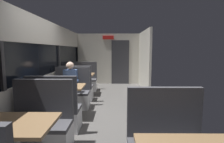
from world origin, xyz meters
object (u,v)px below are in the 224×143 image
coffee_cup_secondary (53,85)px  seated_passenger (71,89)px  dining_table_near_window (15,131)px  bench_mid_window_facing_entry (72,96)px  bench_mid_window_facing_end (55,114)px  bench_far_window_facing_end (77,90)px  bench_near_window_facing_entry (41,130)px  bench_far_window_facing_entry (84,82)px  dining_table_far_window (81,77)px  dining_table_mid_window (64,90)px  coffee_cup_primary (76,72)px

coffee_cup_secondary → seated_passenger: bearing=75.0°
dining_table_near_window → bench_mid_window_facing_entry: (0.00, 2.79, -0.31)m
bench_mid_window_facing_end → seated_passenger: (0.00, 1.33, 0.21)m
bench_far_window_facing_end → seated_passenger: (0.00, -0.76, 0.21)m
bench_near_window_facing_entry → bench_far_window_facing_end: bearing=90.0°
bench_far_window_facing_entry → coffee_cup_secondary: bench_far_window_facing_entry is taller
bench_far_window_facing_entry → dining_table_far_window: bearing=-90.0°
seated_passenger → coffee_cup_secondary: seated_passenger is taller
dining_table_mid_window → seated_passenger: 0.64m
dining_table_near_window → dining_table_far_window: 4.17m
bench_near_window_facing_entry → seated_passenger: (0.00, 2.01, 0.21)m
bench_mid_window_facing_end → bench_mid_window_facing_entry: bearing=90.0°
bench_near_window_facing_entry → bench_far_window_facing_entry: (0.00, 4.17, 0.00)m
dining_table_far_window → bench_mid_window_facing_entry: bearing=-90.0°
bench_near_window_facing_entry → dining_table_mid_window: size_ratio=1.22×
bench_mid_window_facing_entry → coffee_cup_primary: size_ratio=12.22×
bench_mid_window_facing_end → seated_passenger: seated_passenger is taller
dining_table_mid_window → bench_far_window_facing_entry: (0.00, 2.79, -0.31)m
bench_near_window_facing_entry → seated_passenger: 2.02m
dining_table_mid_window → bench_mid_window_facing_entry: (0.00, 0.70, -0.31)m
bench_near_window_facing_entry → dining_table_mid_window: bearing=90.0°
dining_table_near_window → coffee_cup_primary: (-0.17, 4.23, 0.15)m
bench_far_window_facing_entry → coffee_cup_primary: bench_far_window_facing_entry is taller
bench_near_window_facing_entry → coffee_cup_secondary: bench_near_window_facing_entry is taller
dining_table_mid_window → bench_mid_window_facing_entry: 0.77m
bench_near_window_facing_entry → dining_table_far_window: bench_near_window_facing_entry is taller
dining_table_near_window → dining_table_mid_window: bearing=90.0°
dining_table_near_window → seated_passenger: (0.00, 2.71, -0.10)m
bench_far_window_facing_entry → bench_mid_window_facing_entry: bearing=-90.0°
bench_far_window_facing_entry → coffee_cup_primary: 0.80m
dining_table_far_window → seated_passenger: bearing=-90.0°
dining_table_mid_window → bench_far_window_facing_entry: 2.80m
bench_near_window_facing_entry → seated_passenger: seated_passenger is taller
bench_far_window_facing_entry → coffee_cup_primary: bearing=-104.8°
dining_table_near_window → dining_table_far_window: same height
dining_table_near_window → dining_table_far_window: bearing=90.0°
bench_near_window_facing_entry → coffee_cup_primary: size_ratio=12.22×
bench_far_window_facing_entry → seated_passenger: bearing=-90.0°
bench_far_window_facing_end → seated_passenger: bearing=-90.0°
coffee_cup_secondary → bench_far_window_facing_entry: bearing=86.0°
coffee_cup_primary → seated_passenger: bearing=-83.7°
dining_table_near_window → dining_table_far_window: (0.00, 4.17, 0.00)m
bench_mid_window_facing_entry → seated_passenger: 0.22m
dining_table_near_window → bench_near_window_facing_entry: bench_near_window_facing_entry is taller
bench_mid_window_facing_end → coffee_cup_primary: bearing=93.4°
bench_mid_window_facing_entry → coffee_cup_secondary: (-0.20, -0.83, 0.46)m
bench_far_window_facing_entry → bench_mid_window_facing_end: bearing=-90.0°
dining_table_mid_window → dining_table_far_window: 2.09m
bench_far_window_facing_entry → coffee_cup_primary: (-0.17, -0.64, 0.46)m
dining_table_mid_window → bench_far_window_facing_entry: bench_far_window_facing_entry is taller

